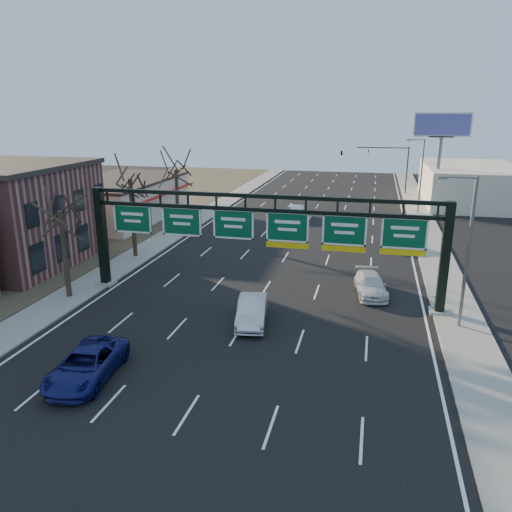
% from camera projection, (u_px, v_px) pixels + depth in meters
% --- Properties ---
extents(ground, '(160.00, 160.00, 0.00)m').
position_uv_depth(ground, '(227.00, 350.00, 26.90)').
color(ground, black).
rests_on(ground, ground).
extents(sidewalk_left, '(3.00, 120.00, 0.12)m').
position_uv_depth(sidewalk_left, '(159.00, 242.00, 48.36)').
color(sidewalk_left, gray).
rests_on(sidewalk_left, ground).
extents(sidewalk_right, '(3.00, 120.00, 0.12)m').
position_uv_depth(sidewalk_right, '(437.00, 260.00, 42.70)').
color(sidewalk_right, gray).
rests_on(sidewalk_right, ground).
extents(dirt_strip_left, '(21.00, 120.00, 0.06)m').
position_uv_depth(dirt_strip_left, '(49.00, 235.00, 51.07)').
color(dirt_strip_left, '#473D2B').
rests_on(dirt_strip_left, ground).
extents(lane_markings, '(21.60, 120.00, 0.01)m').
position_uv_depth(lane_markings, '(289.00, 251.00, 45.54)').
color(lane_markings, white).
rests_on(lane_markings, ground).
extents(sign_gantry, '(24.60, 1.20, 7.20)m').
position_uv_depth(sign_gantry, '(263.00, 233.00, 33.00)').
color(sign_gantry, black).
rests_on(sign_gantry, ground).
extents(brick_block, '(10.40, 12.40, 8.30)m').
position_uv_depth(brick_block, '(12.00, 215.00, 40.72)').
color(brick_block, brown).
rests_on(brick_block, ground).
extents(cream_strip, '(10.90, 18.40, 4.70)m').
position_uv_depth(cream_strip, '(121.00, 199.00, 58.01)').
color(cream_strip, '#B8B198').
rests_on(cream_strip, ground).
extents(building_right_distant, '(12.00, 20.00, 5.00)m').
position_uv_depth(building_right_distant, '(470.00, 184.00, 68.37)').
color(building_right_distant, '#B8B198').
rests_on(building_right_distant, ground).
extents(tree_gantry, '(3.60, 3.60, 8.48)m').
position_uv_depth(tree_gantry, '(58.00, 195.00, 32.36)').
color(tree_gantry, black).
rests_on(tree_gantry, sidewalk_left).
extents(tree_mid, '(3.60, 3.60, 9.24)m').
position_uv_depth(tree_mid, '(129.00, 167.00, 41.47)').
color(tree_mid, black).
rests_on(tree_mid, sidewalk_left).
extents(tree_far, '(3.60, 3.60, 8.86)m').
position_uv_depth(tree_far, '(175.00, 159.00, 50.90)').
color(tree_far, black).
rests_on(tree_far, sidewalk_left).
extents(streetlight_near, '(2.15, 0.22, 9.00)m').
position_uv_depth(streetlight_near, '(466.00, 245.00, 28.28)').
color(streetlight_near, slate).
rests_on(streetlight_near, sidewalk_right).
extents(streetlight_far, '(2.15, 0.22, 9.00)m').
position_uv_depth(streetlight_far, '(420.00, 172.00, 59.98)').
color(streetlight_far, slate).
rests_on(streetlight_far, sidewalk_right).
extents(billboard_right, '(7.00, 0.50, 12.00)m').
position_uv_depth(billboard_right, '(441.00, 136.00, 62.92)').
color(billboard_right, slate).
rests_on(billboard_right, ground).
extents(traffic_signal_mast, '(10.16, 0.54, 7.00)m').
position_uv_depth(traffic_signal_mast, '(366.00, 156.00, 75.34)').
color(traffic_signal_mast, black).
rests_on(traffic_signal_mast, ground).
extents(car_blue_suv, '(2.95, 5.59, 1.50)m').
position_uv_depth(car_blue_suv, '(87.00, 364.00, 23.90)').
color(car_blue_suv, navy).
rests_on(car_blue_suv, ground).
extents(car_silver_sedan, '(2.42, 4.97, 1.57)m').
position_uv_depth(car_silver_sedan, '(252.00, 311.00, 30.12)').
color(car_silver_sedan, '#B7B7BC').
rests_on(car_silver_sedan, ground).
extents(car_white_wagon, '(2.67, 5.02, 1.39)m').
position_uv_depth(car_white_wagon, '(371.00, 285.00, 34.80)').
color(car_white_wagon, silver).
rests_on(car_white_wagon, ground).
extents(car_grey_far, '(2.28, 4.24, 1.37)m').
position_uv_depth(car_grey_far, '(396.00, 241.00, 46.20)').
color(car_grey_far, '#424448').
rests_on(car_grey_far, ground).
extents(car_silver_distant, '(2.15, 4.77, 1.52)m').
position_uv_depth(car_silver_distant, '(297.00, 212.00, 58.51)').
color(car_silver_distant, silver).
rests_on(car_silver_distant, ground).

